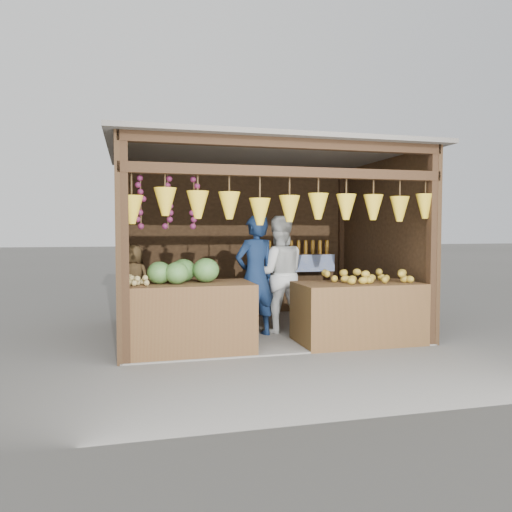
{
  "coord_description": "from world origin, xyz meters",
  "views": [
    {
      "loc": [
        -1.87,
        -7.16,
        1.51
      ],
      "look_at": [
        -0.09,
        -0.1,
        1.13
      ],
      "focal_mm": 35.0,
      "sensor_mm": 36.0,
      "label": 1
    }
  ],
  "objects_px": {
    "counter_right": "(358,313)",
    "vendor_seated": "(134,280)",
    "counter_left": "(189,318)",
    "woman_standing": "(278,274)",
    "man_standing": "(255,276)"
  },
  "relations": [
    {
      "from": "counter_left",
      "to": "vendor_seated",
      "type": "xyz_separation_m",
      "value": [
        -0.65,
        1.21,
        0.37
      ]
    },
    {
      "from": "counter_left",
      "to": "counter_right",
      "type": "distance_m",
      "value": 2.25
    },
    {
      "from": "counter_left",
      "to": "woman_standing",
      "type": "xyz_separation_m",
      "value": [
        1.41,
        0.88,
        0.43
      ]
    },
    {
      "from": "woman_standing",
      "to": "counter_left",
      "type": "bearing_deg",
      "value": 37.41
    },
    {
      "from": "woman_standing",
      "to": "vendor_seated",
      "type": "height_order",
      "value": "woman_standing"
    },
    {
      "from": "counter_right",
      "to": "counter_left",
      "type": "bearing_deg",
      "value": 179.4
    },
    {
      "from": "man_standing",
      "to": "vendor_seated",
      "type": "relative_size",
      "value": 1.72
    },
    {
      "from": "counter_right",
      "to": "woman_standing",
      "type": "distance_m",
      "value": 1.31
    },
    {
      "from": "counter_right",
      "to": "woman_standing",
      "type": "bearing_deg",
      "value": 132.87
    },
    {
      "from": "man_standing",
      "to": "counter_right",
      "type": "bearing_deg",
      "value": 132.78
    },
    {
      "from": "man_standing",
      "to": "woman_standing",
      "type": "relative_size",
      "value": 1.01
    },
    {
      "from": "counter_left",
      "to": "woman_standing",
      "type": "height_order",
      "value": "woman_standing"
    },
    {
      "from": "counter_left",
      "to": "counter_right",
      "type": "relative_size",
      "value": 0.95
    },
    {
      "from": "counter_right",
      "to": "vendor_seated",
      "type": "distance_m",
      "value": 3.17
    },
    {
      "from": "man_standing",
      "to": "woman_standing",
      "type": "bearing_deg",
      "value": -169.38
    }
  ]
}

